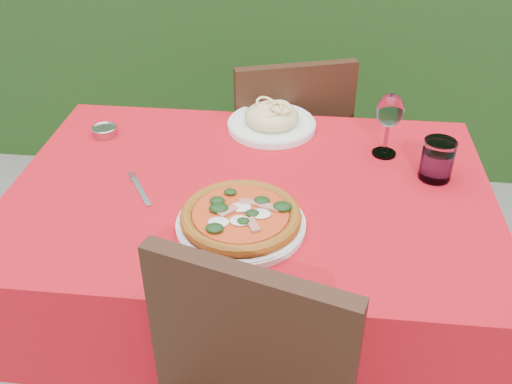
# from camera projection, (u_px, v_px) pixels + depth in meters

# --- Properties ---
(ground) EXTENTS (60.00, 60.00, 0.00)m
(ground) POSITION_uv_depth(u_px,v_px,m) (252.00, 371.00, 1.92)
(ground) COLOR #625D58
(ground) RESTS_ON ground
(dining_table) EXTENTS (1.26, 0.86, 0.75)m
(dining_table) POSITION_uv_depth(u_px,v_px,m) (251.00, 232.00, 1.58)
(dining_table) COLOR #422815
(dining_table) RESTS_ON ground
(chair_far) EXTENTS (0.51, 0.51, 0.89)m
(chair_far) POSITION_uv_depth(u_px,v_px,m) (286.00, 153.00, 2.10)
(chair_far) COLOR black
(chair_far) RESTS_ON ground
(pizza_plate) EXTENTS (0.37, 0.37, 0.06)m
(pizza_plate) POSITION_uv_depth(u_px,v_px,m) (241.00, 219.00, 1.34)
(pizza_plate) COLOR silver
(pizza_plate) RESTS_ON dining_table
(pasta_plate) EXTENTS (0.27, 0.27, 0.08)m
(pasta_plate) POSITION_uv_depth(u_px,v_px,m) (272.00, 120.00, 1.75)
(pasta_plate) COLOR white
(pasta_plate) RESTS_ON dining_table
(water_glass) EXTENTS (0.09, 0.09, 0.11)m
(water_glass) POSITION_uv_depth(u_px,v_px,m) (437.00, 162.00, 1.50)
(water_glass) COLOR silver
(water_glass) RESTS_ON dining_table
(wine_glass) EXTENTS (0.08, 0.08, 0.19)m
(wine_glass) POSITION_uv_depth(u_px,v_px,m) (390.00, 113.00, 1.56)
(wine_glass) COLOR silver
(wine_glass) RESTS_ON dining_table
(fork) EXTENTS (0.12, 0.18, 0.01)m
(fork) POSITION_uv_depth(u_px,v_px,m) (141.00, 192.00, 1.47)
(fork) COLOR silver
(fork) RESTS_ON dining_table
(steel_ramekin) EXTENTS (0.07, 0.07, 0.03)m
(steel_ramekin) POSITION_uv_depth(u_px,v_px,m) (105.00, 132.00, 1.72)
(steel_ramekin) COLOR #B0B0B7
(steel_ramekin) RESTS_ON dining_table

